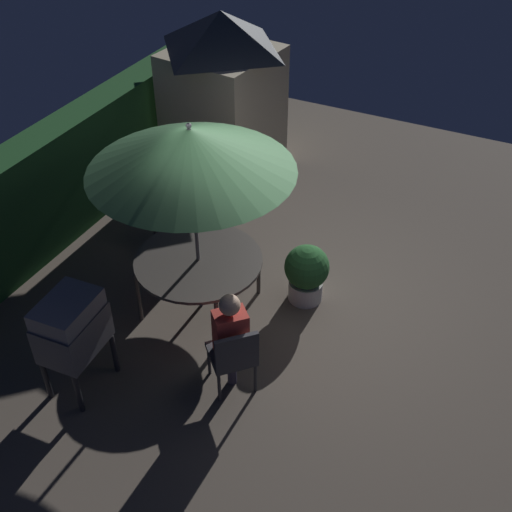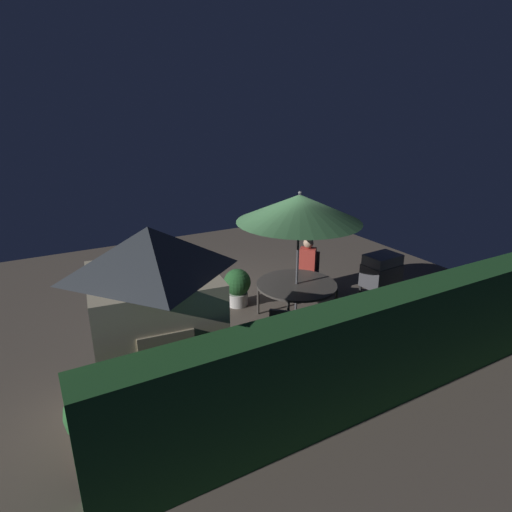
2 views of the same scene
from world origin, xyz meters
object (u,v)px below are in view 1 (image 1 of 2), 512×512
Objects in this scene: patio_table at (198,262)px; person_in_red at (231,331)px; garden_shed at (223,95)px; patio_umbrella at (190,150)px; bbq_grill at (72,328)px; potted_plant_by_grill at (227,113)px; chair_near_shed at (234,355)px; potted_plant_by_shed at (307,272)px; chair_far_side at (169,214)px.

person_in_red is (-0.92, -0.93, 0.09)m from patio_table.
patio_umbrella is at bearing -156.76° from garden_shed.
patio_table is at bearing -156.76° from garden_shed.
person_in_red is (-0.92, -0.93, -1.41)m from patio_umbrella.
patio_umbrella is at bearing -17.48° from bbq_grill.
person_in_red is at bearing -151.24° from potted_plant_by_grill.
chair_near_shed is 1.70m from potted_plant_by_shed.
potted_plant_by_grill reaches higher than chair_near_shed.
potted_plant_by_grill is (2.98, 0.71, 0.05)m from chair_far_side.
bbq_grill is (-1.65, 0.52, -1.35)m from patio_umbrella.
patio_umbrella is 2.09× the size of bbq_grill.
garden_shed is 3.38m from patio_table.
garden_shed reaches higher than patio_umbrella.
garden_shed is at bearing 8.23° from chair_far_side.
patio_umbrella is at bearing -132.18° from chair_far_side.
chair_near_shed is at bearing -150.99° from potted_plant_by_grill.
patio_umbrella reaches higher than person_in_red.
person_in_red is at bearing 173.63° from potted_plant_by_shed.
patio_umbrella is at bearing -156.20° from potted_plant_by_grill.
chair_far_side is 1.15× the size of potted_plant_by_shed.
potted_plant_by_shed is 0.62× the size of person_in_red.
patio_umbrella reaches higher than patio_table.
potted_plant_by_grill is (3.89, 1.72, -0.13)m from patio_table.
patio_table is 1.34m from potted_plant_by_shed.
bbq_grill is 0.95× the size of person_in_red.
potted_plant_by_grill is at bearing 41.55° from potted_plant_by_shed.
potted_plant_by_grill reaches higher than chair_far_side.
garden_shed is 1.03× the size of patio_umbrella.
chair_far_side is at bearing 84.52° from potted_plant_by_shed.
patio_table is at bearing -17.48° from bbq_grill.
patio_umbrella is at bearing 45.11° from chair_near_shed.
potted_plant_by_shed is (0.70, -1.11, -0.27)m from patio_table.
potted_plant_by_grill is 5.50m from person_in_red.
person_in_red reaches higher than potted_plant_by_shed.
bbq_grill is 1.62m from person_in_red.
potted_plant_by_shed is at bearing -4.10° from chair_near_shed.
person_in_red reaches higher than chair_far_side.
person_in_red is (0.06, 0.06, 0.26)m from chair_near_shed.
garden_shed is 1.69× the size of patio_table.
patio_table is 1.70× the size of chair_far_side.
patio_umbrella is 3.19× the size of potted_plant_by_shed.
patio_umbrella is 2.78× the size of chair_near_shed.
garden_shed is at bearing -154.23° from potted_plant_by_grill.
potted_plant_by_grill is (5.54, 1.20, -0.28)m from bbq_grill.
patio_umbrella is 2.78× the size of chair_far_side.
potted_plant_by_grill is at bearing 23.80° from patio_umbrella.
garden_shed reaches higher than patio_table.
patio_table is 1.70× the size of chair_near_shed.
garden_shed is 2.31m from chair_far_side.
chair_far_side is (0.91, 1.00, -1.68)m from patio_umbrella.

